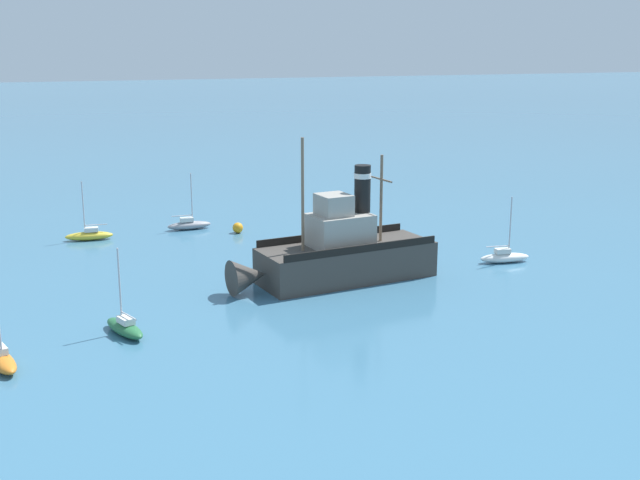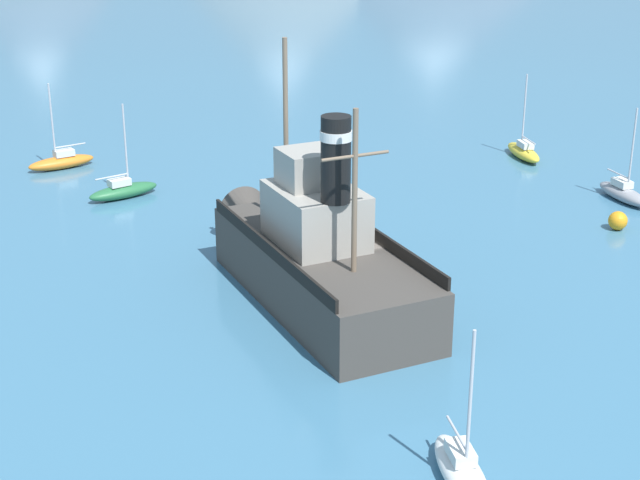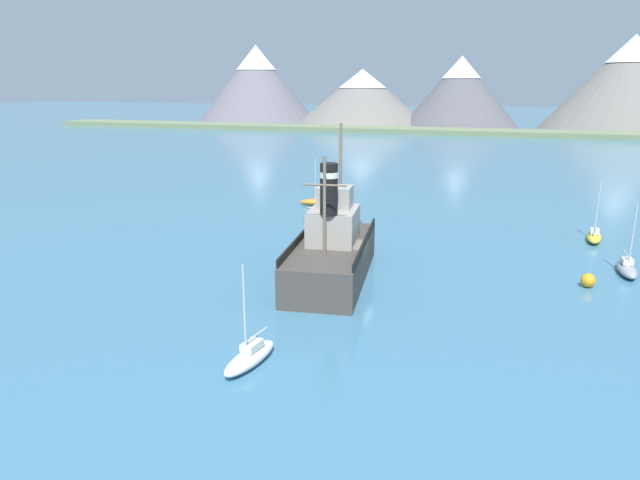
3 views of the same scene
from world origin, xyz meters
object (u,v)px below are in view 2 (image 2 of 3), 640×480
(sailboat_yellow, at_px, (524,151))
(sailboat_grey, at_px, (623,192))
(old_tugboat, at_px, (315,255))
(sailboat_green, at_px, (123,190))
(mooring_buoy, at_px, (618,221))
(sailboat_white, at_px, (462,470))
(sailboat_orange, at_px, (61,161))

(sailboat_yellow, xyz_separation_m, sailboat_grey, (0.94, -8.46, 0.00))
(old_tugboat, relative_size, sailboat_grey, 3.00)
(sailboat_green, xyz_separation_m, mooring_buoy, (21.40, -12.26, 0.02))
(old_tugboat, xyz_separation_m, sailboat_white, (-0.10, -13.19, -1.40))
(sailboat_yellow, relative_size, sailboat_white, 1.00)
(sailboat_yellow, bearing_deg, mooring_buoy, -98.83)
(old_tugboat, relative_size, sailboat_yellow, 3.00)
(sailboat_yellow, relative_size, mooring_buoy, 5.45)
(sailboat_orange, relative_size, mooring_buoy, 5.45)
(sailboat_orange, bearing_deg, sailboat_grey, -29.37)
(old_tugboat, bearing_deg, sailboat_green, 109.82)
(sailboat_white, bearing_deg, old_tugboat, 89.58)
(sailboat_green, bearing_deg, old_tugboat, -70.18)
(sailboat_orange, bearing_deg, sailboat_yellow, -14.34)
(old_tugboat, distance_m, sailboat_white, 13.27)
(sailboat_grey, height_order, sailboat_white, same)
(sailboat_grey, bearing_deg, sailboat_white, -134.02)
(old_tugboat, height_order, sailboat_yellow, old_tugboat)
(sailboat_orange, distance_m, sailboat_white, 35.51)
(sailboat_green, distance_m, sailboat_white, 28.71)
(old_tugboat, bearing_deg, sailboat_yellow, 39.70)
(old_tugboat, relative_size, sailboat_green, 3.00)
(sailboat_yellow, bearing_deg, old_tugboat, -140.30)
(sailboat_yellow, xyz_separation_m, mooring_buoy, (-1.87, -12.06, 0.02))
(sailboat_orange, relative_size, sailboat_white, 1.00)
(sailboat_yellow, distance_m, mooring_buoy, 12.21)
(sailboat_grey, bearing_deg, mooring_buoy, -128.05)
(sailboat_orange, distance_m, sailboat_yellow, 26.66)
(sailboat_green, relative_size, sailboat_yellow, 1.00)
(sailboat_yellow, height_order, mooring_buoy, sailboat_yellow)
(sailboat_white, bearing_deg, sailboat_orange, 102.81)
(sailboat_green, distance_m, sailboat_grey, 25.72)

